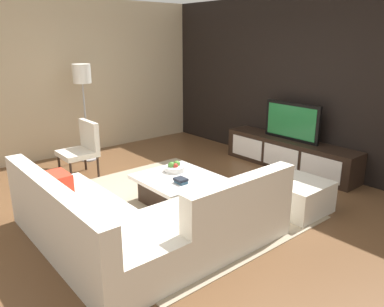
{
  "coord_description": "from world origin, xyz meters",
  "views": [
    {
      "loc": [
        3.56,
        -2.73,
        2.12
      ],
      "look_at": [
        -0.21,
        0.45,
        0.6
      ],
      "focal_mm": 35.31,
      "sensor_mm": 36.0,
      "label": 1
    }
  ],
  "objects_px": {
    "coffee_table": "(177,189)",
    "accent_chair_near": "(83,146)",
    "media_console": "(289,154)",
    "sectional_couch": "(137,222)",
    "book_stack": "(181,181)",
    "floor_lamp": "(82,80)",
    "television": "(292,121)",
    "fruit_bowl": "(175,168)",
    "ottoman": "(297,196)"
  },
  "relations": [
    {
      "from": "coffee_table",
      "to": "accent_chair_near",
      "type": "xyz_separation_m",
      "value": [
        -1.81,
        -0.47,
        0.29
      ]
    },
    {
      "from": "media_console",
      "to": "coffee_table",
      "type": "relative_size",
      "value": 2.48
    },
    {
      "from": "media_console",
      "to": "sectional_couch",
      "type": "distance_m",
      "value": 3.33
    },
    {
      "from": "book_stack",
      "to": "floor_lamp",
      "type": "bearing_deg",
      "value": 179.19
    },
    {
      "from": "television",
      "to": "sectional_couch",
      "type": "bearing_deg",
      "value": -81.43
    },
    {
      "from": "floor_lamp",
      "to": "book_stack",
      "type": "bearing_deg",
      "value": -0.81
    },
    {
      "from": "coffee_table",
      "to": "book_stack",
      "type": "xyz_separation_m",
      "value": [
        0.22,
        -0.11,
        0.21
      ]
    },
    {
      "from": "television",
      "to": "coffee_table",
      "type": "distance_m",
      "value": 2.38
    },
    {
      "from": "accent_chair_near",
      "to": "floor_lamp",
      "type": "bearing_deg",
      "value": 154.7
    },
    {
      "from": "fruit_bowl",
      "to": "book_stack",
      "type": "xyz_separation_m",
      "value": [
        0.4,
        -0.21,
        -0.02
      ]
    },
    {
      "from": "media_console",
      "to": "fruit_bowl",
      "type": "bearing_deg",
      "value": -97.34
    },
    {
      "from": "coffee_table",
      "to": "fruit_bowl",
      "type": "relative_size",
      "value": 3.42
    },
    {
      "from": "television",
      "to": "accent_chair_near",
      "type": "xyz_separation_m",
      "value": [
        -1.91,
        -2.77,
        -0.32
      ]
    },
    {
      "from": "coffee_table",
      "to": "floor_lamp",
      "type": "xyz_separation_m",
      "value": [
        -2.51,
        -0.07,
        1.22
      ]
    },
    {
      "from": "accent_chair_near",
      "to": "sectional_couch",
      "type": "bearing_deg",
      "value": -7.93
    },
    {
      "from": "accent_chair_near",
      "to": "coffee_table",
      "type": "bearing_deg",
      "value": 18.91
    },
    {
      "from": "coffee_table",
      "to": "accent_chair_near",
      "type": "bearing_deg",
      "value": -165.3
    },
    {
      "from": "television",
      "to": "ottoman",
      "type": "height_order",
      "value": "television"
    },
    {
      "from": "accent_chair_near",
      "to": "ottoman",
      "type": "distance_m",
      "value": 3.32
    },
    {
      "from": "television",
      "to": "book_stack",
      "type": "distance_m",
      "value": 2.44
    },
    {
      "from": "media_console",
      "to": "accent_chair_near",
      "type": "xyz_separation_m",
      "value": [
        -1.91,
        -2.77,
        0.24
      ]
    },
    {
      "from": "sectional_couch",
      "to": "coffee_table",
      "type": "xyz_separation_m",
      "value": [
        -0.6,
        0.99,
        -0.08
      ]
    },
    {
      "from": "television",
      "to": "coffee_table",
      "type": "height_order",
      "value": "television"
    },
    {
      "from": "floor_lamp",
      "to": "ottoman",
      "type": "xyz_separation_m",
      "value": [
        3.66,
        1.09,
        -1.22
      ]
    },
    {
      "from": "sectional_couch",
      "to": "coffee_table",
      "type": "relative_size",
      "value": 2.42
    },
    {
      "from": "media_console",
      "to": "coffee_table",
      "type": "xyz_separation_m",
      "value": [
        -0.1,
        -2.3,
        -0.05
      ]
    },
    {
      "from": "sectional_couch",
      "to": "fruit_bowl",
      "type": "xyz_separation_m",
      "value": [
        -0.78,
        1.09,
        0.15
      ]
    },
    {
      "from": "media_console",
      "to": "fruit_bowl",
      "type": "relative_size",
      "value": 8.48
    },
    {
      "from": "ottoman",
      "to": "fruit_bowl",
      "type": "bearing_deg",
      "value": -145.34
    },
    {
      "from": "floor_lamp",
      "to": "fruit_bowl",
      "type": "height_order",
      "value": "floor_lamp"
    },
    {
      "from": "ottoman",
      "to": "fruit_bowl",
      "type": "distance_m",
      "value": 1.63
    },
    {
      "from": "fruit_bowl",
      "to": "floor_lamp",
      "type": "bearing_deg",
      "value": -175.73
    },
    {
      "from": "sectional_couch",
      "to": "floor_lamp",
      "type": "height_order",
      "value": "floor_lamp"
    },
    {
      "from": "sectional_couch",
      "to": "book_stack",
      "type": "relative_size",
      "value": 14.07
    },
    {
      "from": "coffee_table",
      "to": "ottoman",
      "type": "height_order",
      "value": "ottoman"
    },
    {
      "from": "coffee_table",
      "to": "fruit_bowl",
      "type": "height_order",
      "value": "fruit_bowl"
    },
    {
      "from": "sectional_couch",
      "to": "coffee_table",
      "type": "height_order",
      "value": "sectional_couch"
    },
    {
      "from": "sectional_couch",
      "to": "coffee_table",
      "type": "distance_m",
      "value": 1.16
    },
    {
      "from": "sectional_couch",
      "to": "floor_lamp",
      "type": "distance_m",
      "value": 3.44
    },
    {
      "from": "floor_lamp",
      "to": "sectional_couch",
      "type": "bearing_deg",
      "value": -16.44
    },
    {
      "from": "television",
      "to": "coffee_table",
      "type": "bearing_deg",
      "value": -92.49
    },
    {
      "from": "floor_lamp",
      "to": "fruit_bowl",
      "type": "xyz_separation_m",
      "value": [
        2.33,
        0.17,
        -0.99
      ]
    },
    {
      "from": "accent_chair_near",
      "to": "fruit_bowl",
      "type": "distance_m",
      "value": 1.72
    },
    {
      "from": "media_console",
      "to": "accent_chair_near",
      "type": "height_order",
      "value": "accent_chair_near"
    },
    {
      "from": "sectional_couch",
      "to": "floor_lamp",
      "type": "relative_size",
      "value": 1.37
    },
    {
      "from": "media_console",
      "to": "floor_lamp",
      "type": "height_order",
      "value": "floor_lamp"
    },
    {
      "from": "media_console",
      "to": "fruit_bowl",
      "type": "height_order",
      "value": "fruit_bowl"
    },
    {
      "from": "coffee_table",
      "to": "book_stack",
      "type": "height_order",
      "value": "book_stack"
    },
    {
      "from": "sectional_couch",
      "to": "television",
      "type": "bearing_deg",
      "value": 98.57
    },
    {
      "from": "ottoman",
      "to": "television",
      "type": "bearing_deg",
      "value": 129.39
    }
  ]
}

